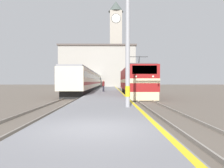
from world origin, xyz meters
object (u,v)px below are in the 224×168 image
catenary_mast (129,37)px  clock_tower (116,41)px  locomotive_train (135,81)px  passenger_train (90,81)px  person_on_platform (103,86)px

catenary_mast → clock_tower: bearing=89.1°
locomotive_train → clock_tower: size_ratio=0.53×
passenger_train → person_on_platform: (3.19, -13.61, -0.67)m
catenary_mast → clock_tower: clock_tower is taller
catenary_mast → person_on_platform: catenary_mast is taller
catenary_mast → clock_tower: 68.79m
catenary_mast → person_on_platform: (-2.03, 19.26, -3.13)m
person_on_platform → catenary_mast: bearing=-84.0°
clock_tower → locomotive_train: bearing=-88.8°
passenger_train → locomotive_train: bearing=-66.2°
catenary_mast → passenger_train: bearing=99.0°
catenary_mast → person_on_platform: 19.62m
locomotive_train → clock_tower: (-1.06, 51.56, 14.69)m
locomotive_train → passenger_train: bearing=113.8°
catenary_mast → person_on_platform: size_ratio=4.82×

